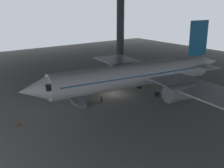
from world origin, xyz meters
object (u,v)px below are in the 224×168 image
at_px(crew_worker_by_stairs, 101,96).
at_px(traffic_cone_orange, 19,123).
at_px(airplane_main, 138,75).
at_px(boarding_stairs, 77,100).
at_px(baggage_tug, 160,79).

relative_size(crew_worker_by_stairs, traffic_cone_orange, 2.85).
xyz_separation_m(airplane_main, crew_worker_by_stairs, (-0.89, -6.89, -2.60)).
height_order(airplane_main, boarding_stairs, airplane_main).
distance_m(boarding_stairs, baggage_tug, 19.70).
bearing_deg(crew_worker_by_stairs, baggage_tug, 98.72).
bearing_deg(baggage_tug, boarding_stairs, -86.11).
relative_size(crew_worker_by_stairs, baggage_tug, 0.71).
bearing_deg(baggage_tug, airplane_main, -69.69).
bearing_deg(crew_worker_by_stairs, traffic_cone_orange, -85.65).
height_order(crew_worker_by_stairs, traffic_cone_orange, crew_worker_by_stairs).
relative_size(boarding_stairs, baggage_tug, 1.98).
bearing_deg(traffic_cone_orange, boarding_stairs, 102.14).
height_order(boarding_stairs, crew_worker_by_stairs, boarding_stairs).
distance_m(crew_worker_by_stairs, baggage_tug, 16.07).
relative_size(airplane_main, crew_worker_by_stairs, 22.90).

